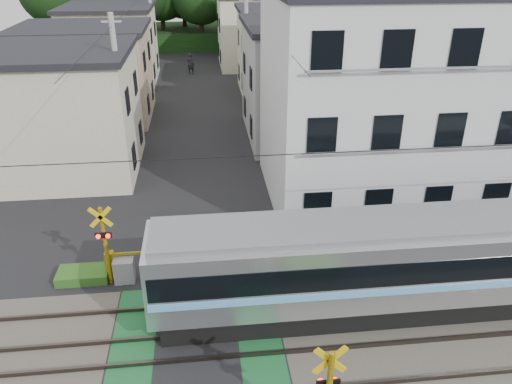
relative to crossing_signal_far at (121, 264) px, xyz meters
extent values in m
plane|color=black|center=(2.59, -3.65, -0.71)|extent=(120.00, 120.00, 0.00)
cube|color=#47423A|center=(2.59, -3.65, -0.71)|extent=(120.00, 6.00, 0.00)
cube|color=black|center=(2.59, -3.65, -0.71)|extent=(5.20, 120.00, 0.00)
cube|color=#145126|center=(0.69, -3.65, -0.70)|extent=(1.30, 6.00, 0.00)
cube|color=#145126|center=(4.49, -3.65, -0.70)|extent=(1.30, 6.00, 0.00)
cube|color=#3F3833|center=(2.59, -4.15, -0.64)|extent=(120.00, 0.08, 0.14)
cube|color=#3F3833|center=(2.59, -3.15, -0.64)|extent=(120.00, 0.08, 0.14)
cube|color=#3F3833|center=(2.59, -1.75, -0.64)|extent=(120.00, 0.08, 0.14)
cube|color=black|center=(9.19, -2.45, -0.31)|extent=(15.31, 2.11, 0.80)
cube|color=black|center=(3.61, -2.45, -0.45)|extent=(2.13, 1.95, 0.53)
cube|color=silver|center=(9.19, -2.45, 1.24)|extent=(15.95, 2.48, 2.30)
cube|color=black|center=(9.19, -2.45, 1.51)|extent=(15.70, 2.52, 0.78)
cube|color=#5DAAEB|center=(9.19, -2.45, 0.92)|extent=(15.79, 2.51, 0.25)
cube|color=slate|center=(9.19, -2.45, 2.50)|extent=(15.63, 2.03, 0.21)
cube|color=black|center=(1.26, -2.45, 1.58)|extent=(0.10, 2.13, 1.38)
cube|color=yellow|center=(5.59, -7.15, 1.99)|extent=(0.77, 0.05, 0.77)
cube|color=yellow|center=(5.59, -7.15, 1.99)|extent=(0.77, 0.05, 0.77)
cube|color=black|center=(5.59, -7.15, 1.29)|extent=(0.55, 0.05, 0.20)
sphere|color=#FF0C07|center=(5.43, -7.09, 1.29)|extent=(0.16, 0.16, 0.16)
sphere|color=#FF0C07|center=(5.75, -7.09, 1.29)|extent=(0.16, 0.16, 0.16)
cylinder|color=yellow|center=(-0.41, -0.05, 0.79)|extent=(0.14, 0.14, 3.00)
cube|color=yellow|center=(-0.41, -0.15, 1.99)|extent=(0.77, 0.05, 0.77)
cube|color=yellow|center=(-0.41, -0.15, 1.99)|extent=(0.77, 0.05, 0.77)
cube|color=black|center=(-0.41, -0.15, 1.29)|extent=(0.55, 0.05, 0.20)
sphere|color=#FF0C07|center=(-0.57, -0.21, 1.29)|extent=(0.16, 0.16, 0.16)
sphere|color=#FF0C07|center=(-0.25, -0.21, 1.29)|extent=(0.16, 0.16, 0.16)
cube|color=gray|center=(0.09, -0.05, -0.26)|extent=(0.70, 0.50, 0.90)
cube|color=yellow|center=(-0.41, 0.20, -0.16)|extent=(0.30, 0.30, 1.10)
cube|color=yellow|center=(1.84, 0.20, 0.29)|extent=(4.20, 0.08, 0.08)
cube|color=silver|center=(11.09, 5.85, 3.79)|extent=(10.00, 8.00, 9.00)
cube|color=black|center=(7.39, 1.82, 0.79)|extent=(1.10, 0.06, 1.40)
cube|color=black|center=(9.84, 1.82, 0.79)|extent=(1.10, 0.06, 1.40)
cube|color=black|center=(12.29, 1.82, 0.79)|extent=(1.10, 0.06, 1.40)
cube|color=black|center=(14.74, 1.82, 0.79)|extent=(1.10, 0.06, 1.40)
cube|color=gray|center=(11.09, 1.60, 0.19)|extent=(9.00, 0.06, 0.08)
cube|color=black|center=(7.39, 1.82, 3.79)|extent=(1.10, 0.06, 1.40)
cube|color=black|center=(9.84, 1.82, 3.79)|extent=(1.10, 0.06, 1.40)
cube|color=black|center=(12.29, 1.82, 3.79)|extent=(1.10, 0.06, 1.40)
cube|color=black|center=(14.74, 1.82, 3.79)|extent=(1.10, 0.06, 1.40)
cube|color=gray|center=(11.09, 1.60, 3.19)|extent=(9.00, 0.06, 0.08)
cube|color=black|center=(7.39, 1.82, 6.79)|extent=(1.10, 0.06, 1.40)
cube|color=black|center=(9.84, 1.82, 6.79)|extent=(1.10, 0.06, 1.40)
cube|color=black|center=(12.29, 1.82, 6.79)|extent=(1.10, 0.06, 1.40)
cube|color=gray|center=(11.09, 1.60, 6.19)|extent=(9.00, 0.06, 0.08)
cube|color=beige|center=(-3.91, 10.35, 2.29)|extent=(7.00, 7.00, 6.00)
cube|color=black|center=(-3.91, 10.35, 5.44)|extent=(7.35, 7.35, 0.30)
cube|color=black|center=(-0.38, 8.60, 0.59)|extent=(0.06, 1.00, 1.20)
cube|color=black|center=(-0.38, 12.10, 0.59)|extent=(0.06, 1.00, 1.20)
cube|color=black|center=(-0.38, 8.60, 3.39)|extent=(0.06, 1.00, 1.20)
cube|color=black|center=(-0.38, 12.10, 3.39)|extent=(0.06, 1.00, 1.20)
cube|color=#9DA0A2|center=(9.39, 14.35, 2.54)|extent=(7.00, 8.00, 6.50)
cube|color=black|center=(9.39, 14.35, 5.94)|extent=(7.35, 8.40, 0.30)
cube|color=black|center=(5.86, 12.35, 0.59)|extent=(0.06, 1.00, 1.20)
cube|color=black|center=(5.86, 16.35, 0.59)|extent=(0.06, 1.00, 1.20)
cube|color=black|center=(5.86, 12.35, 3.39)|extent=(0.06, 1.00, 1.20)
cube|color=black|center=(5.86, 16.35, 3.39)|extent=(0.06, 1.00, 1.20)
cube|color=tan|center=(-4.41, 19.35, 2.19)|extent=(8.00, 7.00, 5.80)
cube|color=black|center=(-4.41, 19.35, 5.24)|extent=(8.40, 7.35, 0.30)
cube|color=black|center=(-0.38, 17.60, 0.59)|extent=(0.06, 1.00, 1.20)
cube|color=black|center=(-0.38, 21.10, 0.59)|extent=(0.06, 1.00, 1.20)
cube|color=black|center=(-0.38, 17.60, 3.39)|extent=(0.06, 1.00, 1.20)
cube|color=black|center=(-0.38, 21.10, 3.39)|extent=(0.06, 1.00, 1.20)
cube|color=beige|center=(9.79, 24.35, 2.39)|extent=(7.00, 7.00, 6.20)
cube|color=black|center=(9.79, 24.35, 5.64)|extent=(7.35, 7.35, 0.30)
cube|color=black|center=(6.26, 22.60, 0.59)|extent=(0.06, 1.00, 1.20)
cube|color=black|center=(6.26, 26.10, 0.59)|extent=(0.06, 1.00, 1.20)
cube|color=black|center=(6.26, 22.60, 3.39)|extent=(0.06, 1.00, 1.20)
cube|color=black|center=(6.26, 26.10, 3.39)|extent=(0.06, 1.00, 1.20)
cube|color=beige|center=(-4.21, 29.35, 2.29)|extent=(7.00, 8.00, 6.00)
cube|color=black|center=(-4.21, 29.35, 5.44)|extent=(7.35, 8.40, 0.30)
cube|color=black|center=(-0.68, 27.35, 0.59)|extent=(0.06, 1.00, 1.20)
cube|color=black|center=(-0.68, 31.35, 0.59)|extent=(0.06, 1.00, 1.20)
cube|color=black|center=(-0.68, 27.35, 3.39)|extent=(0.06, 1.00, 1.20)
cube|color=black|center=(-0.68, 31.35, 3.39)|extent=(0.06, 1.00, 1.20)
cube|color=beige|center=(9.09, 34.35, 2.49)|extent=(8.00, 7.00, 6.40)
cube|color=black|center=(5.06, 32.60, 0.59)|extent=(0.06, 1.00, 1.20)
cube|color=black|center=(5.06, 36.10, 0.59)|extent=(0.06, 1.00, 1.20)
cube|color=black|center=(5.06, 32.60, 3.39)|extent=(0.06, 1.00, 1.20)
cube|color=black|center=(5.06, 36.10, 3.39)|extent=(0.06, 1.00, 1.20)
cube|color=#153311|center=(2.59, 46.35, 0.29)|extent=(40.00, 10.00, 2.00)
cylinder|color=#332114|center=(-11.50, 41.89, 1.78)|extent=(0.50, 0.50, 4.98)
cylinder|color=#332114|center=(-9.42, 47.27, 1.76)|extent=(0.50, 0.50, 4.95)
cylinder|color=#332114|center=(-6.97, 43.75, 1.29)|extent=(0.50, 0.50, 4.00)
sphere|color=#153311|center=(-6.97, 43.75, 4.49)|extent=(5.60, 5.60, 5.60)
cylinder|color=#332114|center=(-3.01, 42.82, 1.84)|extent=(0.50, 0.50, 5.10)
cylinder|color=#332114|center=(-0.79, 44.49, 1.77)|extent=(0.50, 0.50, 4.96)
cylinder|color=#332114|center=(1.56, 47.17, 1.65)|extent=(0.50, 0.50, 4.73)
cylinder|color=#332114|center=(3.48, 42.57, 1.59)|extent=(0.50, 0.50, 4.59)
cylinder|color=#332114|center=(6.94, 42.12, 1.52)|extent=(0.50, 0.50, 4.45)
cylinder|color=#332114|center=(9.05, 44.84, 1.51)|extent=(0.50, 0.50, 4.44)
cylinder|color=#332114|center=(11.78, 45.46, 1.65)|extent=(0.50, 0.50, 4.72)
cylinder|color=#332114|center=(13.65, 43.04, 1.94)|extent=(0.50, 0.50, 5.29)
cylinder|color=#332114|center=(16.07, 46.97, 1.39)|extent=(0.50, 0.50, 4.19)
cube|color=black|center=(8.59, -2.45, 4.89)|extent=(60.00, 0.02, 0.02)
cylinder|color=#A5A5A0|center=(-0.81, 9.35, 3.29)|extent=(0.26, 0.26, 8.00)
cube|color=#A5A5A0|center=(-0.81, 9.35, 6.89)|extent=(0.90, 0.08, 0.08)
cylinder|color=#A5A5A0|center=(6.19, 18.35, 3.29)|extent=(0.26, 0.26, 8.00)
cube|color=#A5A5A0|center=(6.19, 18.35, 6.89)|extent=(0.90, 0.08, 0.08)
cylinder|color=#A5A5A0|center=(-0.81, 30.35, 3.29)|extent=(0.26, 0.26, 8.00)
cube|color=black|center=(-0.81, 19.85, 6.69)|extent=(0.02, 42.00, 0.02)
cube|color=black|center=(6.19, 19.85, 6.69)|extent=(0.02, 42.00, 0.02)
imported|color=#26232B|center=(2.26, 31.48, 0.23)|extent=(0.72, 0.50, 1.88)
cube|color=#2D5E1E|center=(-1.41, 0.25, -0.53)|extent=(1.80, 1.00, 0.36)
cube|color=#2D5E1E|center=(7.19, -0.45, -0.56)|extent=(1.50, 0.90, 0.30)
camera|label=1|loc=(3.10, -14.95, 10.06)|focal=35.00mm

